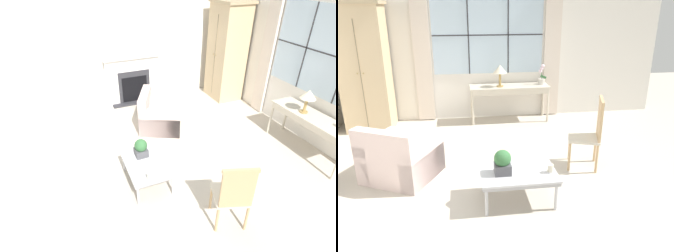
# 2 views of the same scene
# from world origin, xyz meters

# --- Properties ---
(ground_plane) EXTENTS (14.00, 14.00, 0.00)m
(ground_plane) POSITION_xyz_m (0.00, 0.00, 0.00)
(ground_plane) COLOR #BCB2A3
(wall_back_windowed) EXTENTS (7.20, 0.14, 2.80)m
(wall_back_windowed) POSITION_xyz_m (0.00, 3.02, 1.40)
(wall_back_windowed) COLOR silver
(wall_back_windowed) RESTS_ON ground_plane
(armoire) EXTENTS (0.90, 0.72, 2.33)m
(armoire) POSITION_xyz_m (-2.32, 2.62, 1.17)
(armoire) COLOR tan
(armoire) RESTS_ON ground_plane
(console_table) EXTENTS (1.60, 0.48, 0.73)m
(console_table) POSITION_xyz_m (0.38, 2.70, 0.65)
(console_table) COLOR beige
(console_table) RESTS_ON ground_plane
(table_lamp) EXTENTS (0.27, 0.27, 0.43)m
(table_lamp) POSITION_xyz_m (0.18, 2.65, 1.06)
(table_lamp) COLOR #9E7F47
(table_lamp) RESTS_ON console_table
(potted_orchid) EXTENTS (0.17, 0.14, 0.41)m
(potted_orchid) POSITION_xyz_m (1.05, 2.75, 0.89)
(potted_orchid) COLOR #BCB7AD
(potted_orchid) RESTS_ON console_table
(armchair_upholstered) EXTENTS (1.14, 1.12, 0.79)m
(armchair_upholstered) POSITION_xyz_m (-1.46, 0.51, 0.27)
(armchair_upholstered) COLOR beige
(armchair_upholstered) RESTS_ON ground_plane
(side_chair_wooden) EXTENTS (0.56, 0.56, 1.04)m
(side_chair_wooden) POSITION_xyz_m (1.23, 0.46, 0.58)
(side_chair_wooden) COLOR beige
(side_chair_wooden) RESTS_ON ground_plane
(coffee_table) EXTENTS (0.91, 0.64, 0.39)m
(coffee_table) POSITION_xyz_m (0.03, -0.27, 0.35)
(coffee_table) COLOR #BCBCC1
(coffee_table) RESTS_ON ground_plane
(potted_plant_small) EXTENTS (0.20, 0.20, 0.29)m
(potted_plant_small) POSITION_xyz_m (-0.16, -0.29, 0.54)
(potted_plant_small) COLOR #4C4C51
(potted_plant_small) RESTS_ON coffee_table
(pillar_candle) EXTENTS (0.10, 0.10, 0.11)m
(pillar_candle) POSITION_xyz_m (0.40, -0.35, 0.44)
(pillar_candle) COLOR silver
(pillar_candle) RESTS_ON coffee_table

